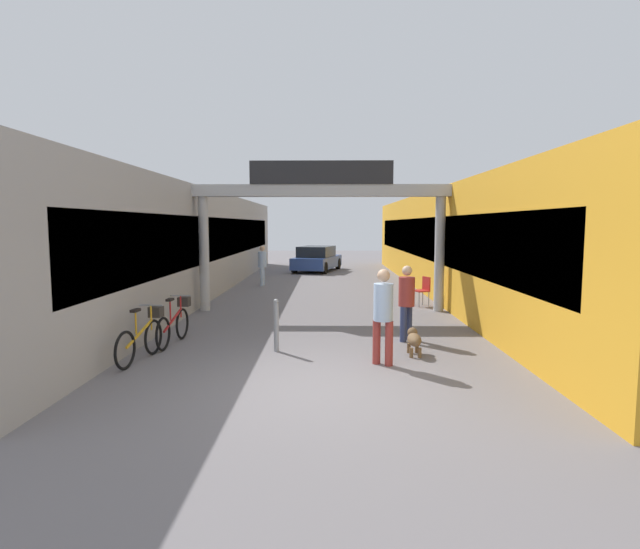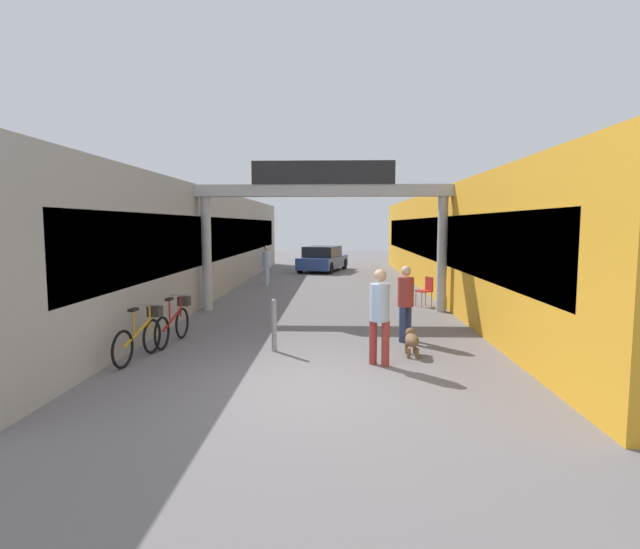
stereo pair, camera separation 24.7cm
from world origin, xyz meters
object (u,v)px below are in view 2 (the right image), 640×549
(pedestrian_companion, at_px, (406,299))
(dog_on_leash, at_px, (412,340))
(pedestrian_carrying_crate, at_px, (267,263))
(pedestrian_with_dog, at_px, (380,311))
(cafe_chair_red_nearer, at_px, (426,289))
(bicycle_red_second, at_px, (175,322))
(bollard_post_metal, at_px, (274,325))
(parked_car_blue, at_px, (323,259))
(bicycle_orange_nearest, at_px, (141,336))

(pedestrian_companion, relative_size, dog_on_leash, 2.45)
(pedestrian_companion, distance_m, pedestrian_carrying_crate, 10.47)
(pedestrian_with_dog, xyz_separation_m, cafe_chair_red_nearer, (1.93, 6.42, -0.43))
(pedestrian_carrying_crate, relative_size, dog_on_leash, 2.47)
(pedestrian_carrying_crate, bearing_deg, dog_on_leash, -68.19)
(pedestrian_companion, height_order, cafe_chair_red_nearer, pedestrian_companion)
(pedestrian_carrying_crate, bearing_deg, bicycle_red_second, -93.09)
(pedestrian_companion, relative_size, bollard_post_metal, 1.55)
(pedestrian_carrying_crate, bearing_deg, parked_car_blue, 72.15)
(bicycle_orange_nearest, xyz_separation_m, parked_car_blue, (2.80, 17.55, 0.21))
(pedestrian_carrying_crate, distance_m, cafe_chair_red_nearer, 7.45)
(bollard_post_metal, distance_m, parked_car_blue, 16.91)
(parked_car_blue, bearing_deg, dog_on_leash, -82.63)
(bicycle_orange_nearest, bearing_deg, bollard_post_metal, 15.38)
(bicycle_red_second, bearing_deg, dog_on_leash, -9.82)
(pedestrian_companion, relative_size, cafe_chair_red_nearer, 1.80)
(cafe_chair_red_nearer, bearing_deg, pedestrian_companion, -105.09)
(pedestrian_companion, xyz_separation_m, cafe_chair_red_nearer, (1.23, 4.58, -0.37))
(pedestrian_with_dog, xyz_separation_m, dog_on_leash, (0.67, 0.70, -0.67))
(bicycle_red_second, height_order, parked_car_blue, parked_car_blue)
(bollard_post_metal, height_order, cafe_chair_red_nearer, bollard_post_metal)
(dog_on_leash, bearing_deg, bicycle_orange_nearest, -174.90)
(bicycle_orange_nearest, distance_m, parked_car_blue, 17.78)
(pedestrian_carrying_crate, distance_m, bollard_post_metal, 10.62)
(pedestrian_carrying_crate, xyz_separation_m, bicycle_orange_nearest, (-0.73, -11.14, -0.49))
(pedestrian_carrying_crate, height_order, bicycle_orange_nearest, pedestrian_carrying_crate)
(bicycle_red_second, xyz_separation_m, parked_car_blue, (2.60, 16.27, 0.21))
(pedestrian_companion, distance_m, dog_on_leash, 1.30)
(pedestrian_with_dog, relative_size, bollard_post_metal, 1.64)
(pedestrian_companion, bearing_deg, parked_car_blue, 98.00)
(pedestrian_companion, bearing_deg, bollard_post_metal, -160.63)
(dog_on_leash, relative_size, bollard_post_metal, 0.63)
(pedestrian_carrying_crate, distance_m, parked_car_blue, 6.75)
(cafe_chair_red_nearer, height_order, parked_car_blue, parked_car_blue)
(bicycle_orange_nearest, bearing_deg, bicycle_red_second, 81.20)
(pedestrian_with_dog, height_order, parked_car_blue, pedestrian_with_dog)
(parked_car_blue, bearing_deg, bicycle_orange_nearest, -99.05)
(bicycle_orange_nearest, xyz_separation_m, bollard_post_metal, (2.37, 0.65, 0.09))
(cafe_chair_red_nearer, bearing_deg, parked_car_blue, 106.99)
(bollard_post_metal, bearing_deg, pedestrian_companion, 19.37)
(bicycle_orange_nearest, height_order, bicycle_red_second, same)
(dog_on_leash, relative_size, bicycle_red_second, 0.39)
(pedestrian_companion, distance_m, bicycle_orange_nearest, 5.31)
(bicycle_orange_nearest, bearing_deg, pedestrian_with_dog, -3.29)
(pedestrian_with_dog, height_order, cafe_chair_red_nearer, pedestrian_with_dog)
(bicycle_red_second, bearing_deg, bollard_post_metal, -16.10)
(pedestrian_companion, bearing_deg, pedestrian_with_dog, -110.80)
(pedestrian_with_dog, relative_size, bicycle_red_second, 1.00)
(pedestrian_companion, xyz_separation_m, pedestrian_carrying_crate, (-4.31, 9.55, 0.01))
(pedestrian_with_dog, height_order, pedestrian_carrying_crate, pedestrian_with_dog)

